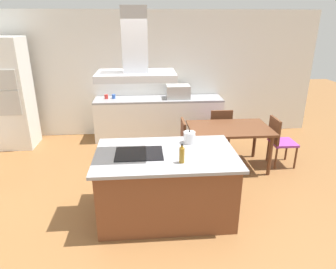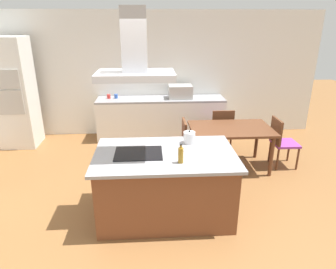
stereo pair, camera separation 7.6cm
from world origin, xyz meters
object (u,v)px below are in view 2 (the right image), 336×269
cooktop (138,153)px  chair_facing_back_wall (221,128)px  coffee_mug_blue (116,96)px  wall_oven_stack (15,94)px  chair_at_right_end (281,139)px  chair_at_left_end (178,142)px  olive_oil_bottle (181,155)px  range_hood (135,56)px  dining_table (231,132)px  coffee_mug_red (109,96)px  tea_kettle (189,137)px  countertop_microwave (180,92)px

cooktop → chair_facing_back_wall: 2.55m
coffee_mug_blue → wall_oven_stack: bearing=-171.5°
wall_oven_stack → chair_at_right_end: wall_oven_stack is taller
chair_at_left_end → chair_at_right_end: bearing=0.0°
olive_oil_bottle → wall_oven_stack: 4.25m
wall_oven_stack → range_hood: (2.56, -2.65, 1.00)m
cooktop → coffee_mug_blue: bearing=101.0°
dining_table → chair_at_right_end: (0.92, -0.00, -0.16)m
olive_oil_bottle → chair_at_left_end: bearing=85.6°
olive_oil_bottle → chair_at_right_end: size_ratio=0.27×
olive_oil_bottle → chair_facing_back_wall: size_ratio=0.27×
olive_oil_bottle → dining_table: 1.94m
cooktop → olive_oil_bottle: size_ratio=2.52×
wall_oven_stack → chair_at_left_end: 3.51m
olive_oil_bottle → chair_at_right_end: olive_oil_bottle is taller
coffee_mug_red → chair_at_right_end: bearing=-26.9°
chair_at_right_end → coffee_mug_red: bearing=153.1°
coffee_mug_blue → chair_at_right_end: size_ratio=0.10×
wall_oven_stack → range_hood: bearing=-45.9°
coffee_mug_red → dining_table: size_ratio=0.06×
tea_kettle → range_hood: range_hood is taller
tea_kettle → coffee_mug_blue: tea_kettle is taller
olive_oil_bottle → countertop_microwave: countertop_microwave is taller
coffee_mug_red → chair_at_left_end: 2.16m
chair_at_right_end → chair_at_left_end: size_ratio=1.00×
cooktop → dining_table: size_ratio=0.43×
coffee_mug_red → chair_facing_back_wall: 2.51m
dining_table → range_hood: 2.49m
chair_at_right_end → coffee_mug_blue: bearing=151.8°
tea_kettle → coffee_mug_red: bearing=118.4°
dining_table → countertop_microwave: bearing=115.0°
countertop_microwave → range_hood: bearing=-105.9°
coffee_mug_blue → dining_table: 2.68m
dining_table → chair_at_left_end: (-0.92, -0.00, -0.16)m
tea_kettle → dining_table: bearing=49.4°
chair_facing_back_wall → coffee_mug_red: bearing=157.2°
chair_at_left_end → tea_kettle: bearing=-86.7°
countertop_microwave → wall_oven_stack: size_ratio=0.23×
wall_oven_stack → coffee_mug_blue: bearing=8.5°
chair_at_left_end → range_hood: bearing=-115.5°
tea_kettle → dining_table: (0.86, 1.00, -0.31)m
chair_at_right_end → wall_oven_stack: bearing=165.2°
tea_kettle → coffee_mug_red: 2.98m
dining_table → chair_facing_back_wall: chair_facing_back_wall is taller
coffee_mug_blue → chair_facing_back_wall: size_ratio=0.10×
coffee_mug_blue → dining_table: size_ratio=0.06×
chair_at_right_end → chair_at_left_end: bearing=180.0°
wall_oven_stack → coffee_mug_red: bearing=9.1°
olive_oil_bottle → chair_at_left_end: (0.12, 1.61, -0.49)m
wall_oven_stack → chair_facing_back_wall: (4.11, -0.66, -0.59)m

